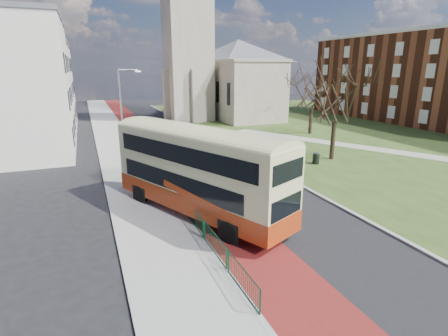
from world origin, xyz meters
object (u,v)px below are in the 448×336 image
bus (198,168)px  winter_tree_far (313,88)px  winter_tree_near (337,90)px  streetlamp (123,107)px  litter_bin (316,158)px

bus → winter_tree_far: bearing=17.6°
winter_tree_near → winter_tree_far: 13.22m
streetlamp → winter_tree_far: 23.50m
winter_tree_near → litter_bin: 6.27m
streetlamp → bus: size_ratio=0.67×
streetlamp → litter_bin: (15.06, -10.25, -4.04)m
winter_tree_near → litter_bin: (-2.38, -0.89, -5.73)m
streetlamp → winter_tree_near: winter_tree_near is taller
bus → litter_bin: 14.76m
bus → litter_bin: (12.96, 6.70, -2.27)m
bus → winter_tree_far: (21.23, 19.41, 2.94)m
litter_bin → winter_tree_far: bearing=56.9°
bus → winter_tree_near: winter_tree_near is taller
winter_tree_far → winter_tree_near: bearing=-116.5°
winter_tree_far → litter_bin: winter_tree_far is taller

